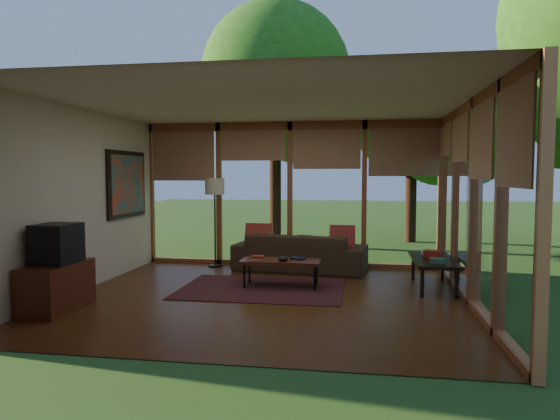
% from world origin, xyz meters
% --- Properties ---
extents(floor, '(5.50, 5.50, 0.00)m').
position_xyz_m(floor, '(0.00, 0.00, 0.00)').
color(floor, '#593017').
rests_on(floor, ground).
extents(ceiling, '(5.50, 5.50, 0.00)m').
position_xyz_m(ceiling, '(0.00, 0.00, 2.70)').
color(ceiling, white).
rests_on(ceiling, ground).
extents(wall_left, '(0.04, 5.00, 2.70)m').
position_xyz_m(wall_left, '(-2.75, 0.00, 1.35)').
color(wall_left, beige).
rests_on(wall_left, ground).
extents(wall_front, '(5.50, 0.04, 2.70)m').
position_xyz_m(wall_front, '(0.00, -2.50, 1.35)').
color(wall_front, beige).
rests_on(wall_front, ground).
extents(window_wall_back, '(5.50, 0.12, 2.70)m').
position_xyz_m(window_wall_back, '(0.00, 2.50, 1.35)').
color(window_wall_back, '#98542F').
rests_on(window_wall_back, ground).
extents(window_wall_right, '(0.12, 5.00, 2.70)m').
position_xyz_m(window_wall_right, '(2.75, 0.00, 1.35)').
color(window_wall_right, '#98542F').
rests_on(window_wall_right, ground).
extents(tree_nw, '(3.61, 3.61, 5.89)m').
position_xyz_m(tree_nw, '(-0.75, 5.31, 4.07)').
color(tree_nw, '#341C13').
rests_on(tree_nw, ground).
extents(tree_ne, '(3.06, 3.06, 4.74)m').
position_xyz_m(tree_ne, '(2.59, 6.48, 3.20)').
color(tree_ne, '#341C13').
rests_on(tree_ne, ground).
extents(rug, '(2.42, 1.72, 0.01)m').
position_xyz_m(rug, '(-0.14, 0.49, 0.01)').
color(rug, maroon).
rests_on(rug, floor).
extents(sofa, '(2.41, 1.20, 0.68)m').
position_xyz_m(sofa, '(0.25, 2.00, 0.34)').
color(sofa, '#392A1C').
rests_on(sofa, floor).
extents(pillow_left, '(0.45, 0.24, 0.47)m').
position_xyz_m(pillow_left, '(-0.50, 1.95, 0.61)').
color(pillow_left, maroon).
rests_on(pillow_left, sofa).
extents(pillow_right, '(0.44, 0.24, 0.46)m').
position_xyz_m(pillow_right, '(1.00, 1.95, 0.60)').
color(pillow_right, maroon).
rests_on(pillow_right, sofa).
extents(ct_book_lower, '(0.20, 0.17, 0.03)m').
position_xyz_m(ct_book_lower, '(-0.23, 0.60, 0.44)').
color(ct_book_lower, '#B1A8A1').
rests_on(ct_book_lower, coffee_table).
extents(ct_book_upper, '(0.21, 0.17, 0.03)m').
position_xyz_m(ct_book_upper, '(-0.23, 0.60, 0.47)').
color(ct_book_upper, maroon).
rests_on(ct_book_upper, coffee_table).
extents(ct_book_side, '(0.23, 0.19, 0.03)m').
position_xyz_m(ct_book_side, '(0.37, 0.73, 0.44)').
color(ct_book_side, black).
rests_on(ct_book_side, coffee_table).
extents(ct_bowl, '(0.16, 0.16, 0.07)m').
position_xyz_m(ct_bowl, '(0.17, 0.55, 0.46)').
color(ct_bowl, black).
rests_on(ct_bowl, coffee_table).
extents(media_cabinet, '(0.50, 1.00, 0.60)m').
position_xyz_m(media_cabinet, '(-2.47, -1.08, 0.30)').
color(media_cabinet, '#552517').
rests_on(media_cabinet, floor).
extents(television, '(0.45, 0.55, 0.50)m').
position_xyz_m(television, '(-2.45, -1.08, 0.85)').
color(television, black).
rests_on(television, media_cabinet).
extents(console_book_a, '(0.23, 0.19, 0.07)m').
position_xyz_m(console_book_a, '(2.40, 0.54, 0.49)').
color(console_book_a, '#386251').
rests_on(console_book_a, side_console).
extents(console_book_b, '(0.30, 0.26, 0.11)m').
position_xyz_m(console_book_b, '(2.40, 0.99, 0.51)').
color(console_book_b, maroon).
rests_on(console_book_b, side_console).
extents(console_book_c, '(0.25, 0.18, 0.07)m').
position_xyz_m(console_book_c, '(2.40, 1.39, 0.49)').
color(console_book_c, '#B1A8A1').
rests_on(console_book_c, side_console).
extents(floor_lamp, '(0.36, 0.36, 1.65)m').
position_xyz_m(floor_lamp, '(-1.36, 2.18, 1.41)').
color(floor_lamp, black).
rests_on(floor_lamp, floor).
extents(coffee_table, '(1.20, 0.50, 0.43)m').
position_xyz_m(coffee_table, '(0.12, 0.65, 0.39)').
color(coffee_table, '#552517').
rests_on(coffee_table, floor).
extents(side_console, '(0.60, 1.40, 0.46)m').
position_xyz_m(side_console, '(2.40, 0.94, 0.41)').
color(side_console, black).
rests_on(side_console, floor).
extents(wall_painting, '(0.06, 1.35, 1.15)m').
position_xyz_m(wall_painting, '(-2.71, 1.40, 1.55)').
color(wall_painting, black).
rests_on(wall_painting, wall_left).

